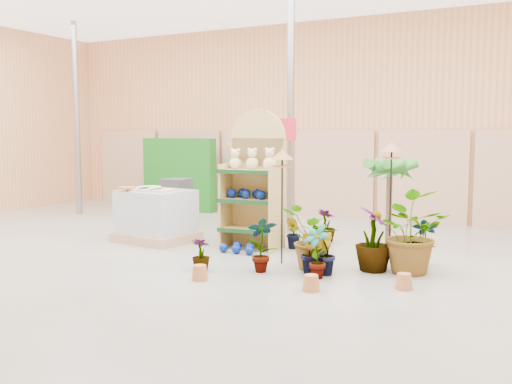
% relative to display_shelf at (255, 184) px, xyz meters
% --- Properties ---
extents(room, '(15.20, 12.10, 4.70)m').
position_rel_display_shelf_xyz_m(room, '(-0.01, -1.12, 1.15)').
color(room, gray).
rests_on(room, ground).
extents(display_shelf, '(1.02, 0.69, 2.34)m').
position_rel_display_shelf_xyz_m(display_shelf, '(0.00, 0.00, 0.00)').
color(display_shelf, tan).
rests_on(display_shelf, ground).
extents(teddy_bears, '(0.86, 0.22, 0.36)m').
position_rel_display_shelf_xyz_m(teddy_bears, '(0.02, -0.11, 0.41)').
color(teddy_bears, beige).
rests_on(teddy_bears, display_shelf).
extents(gazing_balls_shelf, '(0.86, 0.29, 0.16)m').
position_rel_display_shelf_xyz_m(gazing_balls_shelf, '(0.00, -0.13, -0.15)').
color(gazing_balls_shelf, navy).
rests_on(gazing_balls_shelf, display_shelf).
extents(gazing_balls_floor, '(0.63, 0.39, 0.15)m').
position_rel_display_shelf_xyz_m(gazing_balls_floor, '(0.01, -0.59, -0.99)').
color(gazing_balls_floor, navy).
rests_on(gazing_balls_floor, ground).
extents(pallet_stack, '(1.42, 1.24, 0.96)m').
position_rel_display_shelf_xyz_m(pallet_stack, '(-1.80, -0.39, -0.61)').
color(pallet_stack, tan).
rests_on(pallet_stack, ground).
extents(charcoal_planters, '(0.50, 0.50, 1.00)m').
position_rel_display_shelf_xyz_m(charcoal_planters, '(-2.38, 1.04, -0.57)').
color(charcoal_planters, '#2A2A2A').
rests_on(charcoal_planters, ground).
extents(trellis_stock, '(2.00, 0.30, 1.80)m').
position_rel_display_shelf_xyz_m(trellis_stock, '(-3.81, 3.17, -0.17)').
color(trellis_stock, '#166217').
rests_on(trellis_stock, ground).
extents(offer_sign, '(0.50, 0.08, 2.20)m').
position_rel_display_shelf_xyz_m(offer_sign, '(0.09, 0.95, 0.50)').
color(offer_sign, gray).
rests_on(offer_sign, ground).
extents(bird_table_front, '(0.34, 0.34, 1.69)m').
position_rel_display_shelf_xyz_m(bird_table_front, '(0.95, -0.97, 0.50)').
color(bird_table_front, black).
rests_on(bird_table_front, ground).
extents(bird_table_right, '(0.34, 0.34, 1.79)m').
position_rel_display_shelf_xyz_m(bird_table_right, '(2.27, 0.15, 0.59)').
color(bird_table_right, black).
rests_on(bird_table_right, ground).
extents(bird_table_back, '(0.34, 0.34, 1.81)m').
position_rel_display_shelf_xyz_m(bird_table_back, '(-2.08, 2.89, 0.61)').
color(bird_table_back, black).
rests_on(bird_table_back, ground).
extents(palm, '(0.70, 0.70, 1.61)m').
position_rel_display_shelf_xyz_m(palm, '(2.07, 0.87, 0.30)').
color(palm, brown).
rests_on(palm, ground).
extents(potted_plant_0, '(0.50, 0.48, 0.79)m').
position_rel_display_shelf_xyz_m(potted_plant_0, '(0.92, -1.56, -0.68)').
color(potted_plant_0, '#297924').
rests_on(potted_plant_0, ground).
extents(potted_plant_1, '(0.43, 0.41, 0.60)m').
position_rel_display_shelf_xyz_m(potted_plant_1, '(1.59, -1.37, -0.77)').
color(potted_plant_1, '#297924').
rests_on(potted_plant_1, ground).
extents(potted_plant_2, '(0.90, 0.97, 0.89)m').
position_rel_display_shelf_xyz_m(potted_plant_2, '(1.49, -1.12, -0.62)').
color(potted_plant_2, '#297924').
rests_on(potted_plant_2, ground).
extents(potted_plant_3, '(0.65, 0.65, 0.91)m').
position_rel_display_shelf_xyz_m(potted_plant_3, '(2.28, -0.78, -0.61)').
color(potted_plant_3, '#297924').
rests_on(potted_plant_3, ground).
extents(potted_plant_4, '(0.39, 0.29, 0.70)m').
position_rel_display_shelf_xyz_m(potted_plant_4, '(2.85, -0.10, -0.72)').
color(potted_plant_4, '#297924').
rests_on(potted_plant_4, ground).
extents(potted_plant_5, '(0.38, 0.39, 0.55)m').
position_rel_display_shelf_xyz_m(potted_plant_5, '(0.68, 0.09, -0.79)').
color(potted_plant_5, '#297924').
rests_on(potted_plant_5, ground).
extents(potted_plant_7, '(0.32, 0.32, 0.47)m').
position_rel_display_shelf_xyz_m(potted_plant_7, '(0.12, -1.88, -0.84)').
color(potted_plant_7, '#297924').
rests_on(potted_plant_7, ground).
extents(potted_plant_8, '(0.45, 0.40, 0.72)m').
position_rel_display_shelf_xyz_m(potted_plant_8, '(1.73, -1.53, -0.71)').
color(potted_plant_8, '#297924').
rests_on(potted_plant_8, ground).
extents(potted_plant_9, '(0.39, 0.34, 0.61)m').
position_rel_display_shelf_xyz_m(potted_plant_9, '(1.74, -1.30, -0.76)').
color(potted_plant_9, '#297924').
rests_on(potted_plant_9, ground).
extents(potted_plant_10, '(1.35, 1.33, 1.13)m').
position_rel_display_shelf_xyz_m(potted_plant_10, '(2.71, -0.66, -0.50)').
color(potted_plant_10, '#297924').
rests_on(potted_plant_10, ground).
extents(potted_plant_11, '(0.41, 0.41, 0.60)m').
position_rel_display_shelf_xyz_m(potted_plant_11, '(0.94, 0.91, -0.77)').
color(potted_plant_11, '#297924').
rests_on(potted_plant_11, ground).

